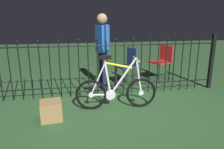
{
  "coord_description": "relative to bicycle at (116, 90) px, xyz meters",
  "views": [
    {
      "loc": [
        -0.62,
        -3.35,
        1.53
      ],
      "look_at": [
        0.04,
        0.21,
        0.55
      ],
      "focal_mm": 33.71,
      "sensor_mm": 36.0,
      "label": 1
    }
  ],
  "objects": [
    {
      "name": "bicycle",
      "position": [
        0.0,
        0.0,
        0.0
      ],
      "size": [
        1.4,
        0.4,
        0.93
      ],
      "color": "black",
      "rests_on": "ground"
    },
    {
      "name": "iron_fence",
      "position": [
        -0.14,
        0.71,
        0.28
      ],
      "size": [
        4.74,
        0.07,
        1.21
      ],
      "color": "black",
      "rests_on": "ground"
    },
    {
      "name": "person_visitor",
      "position": [
        -0.08,
        1.1,
        0.64
      ],
      "size": [
        0.28,
        0.45,
        1.62
      ],
      "color": "#191E3F",
      "rests_on": "ground"
    },
    {
      "name": "ground_plane",
      "position": [
        -0.07,
        0.02,
        -0.33
      ],
      "size": [
        20.0,
        20.0,
        0.0
      ],
      "primitive_type": "plane",
      "color": "#2A4D28"
    },
    {
      "name": "chair_red",
      "position": [
        1.48,
        1.51,
        0.21
      ],
      "size": [
        0.56,
        0.56,
        0.87
      ],
      "color": "black",
      "rests_on": "ground"
    },
    {
      "name": "display_crate",
      "position": [
        -1.07,
        -0.23,
        -0.18
      ],
      "size": [
        0.35,
        0.35,
        0.3
      ],
      "primitive_type": "cube",
      "rotation": [
        0.0,
        0.0,
        0.13
      ],
      "color": "olive",
      "rests_on": "ground"
    },
    {
      "name": "chair_navy",
      "position": [
        0.54,
        1.28,
        0.19
      ],
      "size": [
        0.48,
        0.48,
        0.86
      ],
      "color": "black",
      "rests_on": "ground"
    }
  ]
}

